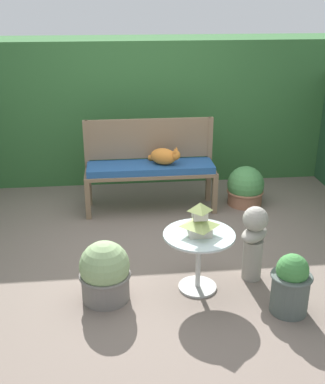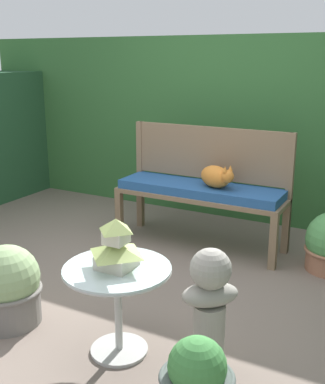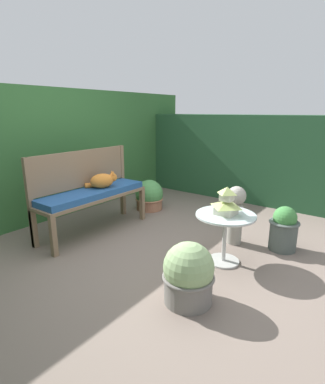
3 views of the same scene
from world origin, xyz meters
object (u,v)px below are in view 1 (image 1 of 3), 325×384
pagoda_birdhouse (200,221)px  potted_plant_table_far (245,188)px  cat (164,156)px  potted_plant_hedge_corner (291,284)px  garden_bust (254,239)px  potted_plant_bench_right (105,273)px  garden_bench (151,171)px  patio_table (199,246)px

pagoda_birdhouse → potted_plant_table_far: bearing=62.9°
cat → potted_plant_hedge_corner: 2.33m
garden_bust → potted_plant_bench_right: size_ratio=1.34×
potted_plant_hedge_corner → potted_plant_bench_right: 1.54m
potted_plant_hedge_corner → potted_plant_bench_right: potted_plant_bench_right is taller
pagoda_birdhouse → potted_plant_hedge_corner: size_ratio=0.55×
potted_plant_table_far → garden_bench: bearing=-178.8°
pagoda_birdhouse → potted_plant_table_far: (0.91, 1.78, -0.45)m
garden_bench → garden_bust: size_ratio=2.17×
cat → garden_bust: 1.76m
garden_bench → garden_bust: (0.79, -1.64, -0.09)m
patio_table → garden_bust: bearing=12.3°
garden_bust → potted_plant_table_far: size_ratio=1.46×
potted_plant_table_far → potted_plant_hedge_corner: bearing=-95.8°
patio_table → potted_plant_hedge_corner: 0.82m
cat → potted_plant_bench_right: (-0.71, -1.80, -0.42)m
garden_bench → garden_bust: 1.82m
garden_bust → potted_plant_hedge_corner: garden_bust is taller
cat → potted_plant_table_far: bearing=27.7°
garden_bust → potted_plant_hedge_corner: bearing=-115.1°
cat → pagoda_birdhouse: pagoda_birdhouse is taller
cat → patio_table: size_ratio=0.60×
potted_plant_hedge_corner → pagoda_birdhouse: bearing=148.9°
patio_table → pagoda_birdhouse: 0.24m
patio_table → potted_plant_table_far: 2.01m
potted_plant_hedge_corner → potted_plant_table_far: bearing=84.2°
patio_table → potted_plant_hedge_corner: size_ratio=1.19×
patio_table → garden_bust: (0.52, 0.11, -0.02)m
garden_bust → potted_plant_bench_right: (-1.33, -0.18, -0.16)m
potted_plant_bench_right → potted_plant_hedge_corner: bearing=-13.0°
patio_table → garden_bust: size_ratio=0.87×
cat → patio_table: (0.11, -1.73, -0.25)m
potted_plant_table_far → pagoda_birdhouse: bearing=-117.1°
potted_plant_hedge_corner → garden_bench: bearing=113.8°
cat → potted_plant_bench_right: size_ratio=0.70×
pagoda_birdhouse → garden_bust: bearing=12.3°
garden_bust → patio_table: bearing=149.8°
pagoda_birdhouse → potted_plant_table_far: 2.05m
garden_bench → garden_bust: bearing=-64.2°
cat → potted_plant_bench_right: bearing=-86.1°
patio_table → potted_plant_bench_right: bearing=-175.3°
potted_plant_table_far → patio_table: bearing=-117.1°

